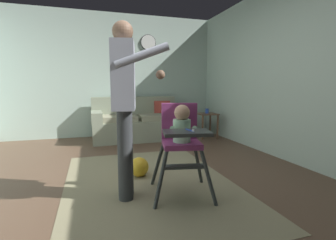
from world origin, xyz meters
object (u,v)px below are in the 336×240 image
(couch, at_px, (137,123))
(sippy_cup, at_px, (207,111))
(side_table, at_px, (207,120))
(adult_standing, at_px, (125,101))
(wall_clock, at_px, (148,42))
(high_chair, at_px, (181,133))
(toy_ball, at_px, (139,167))

(couch, relative_size, sippy_cup, 17.92)
(side_table, distance_m, sippy_cup, 0.19)
(couch, xyz_separation_m, adult_standing, (-0.59, -2.71, 0.61))
(couch, xyz_separation_m, wall_clock, (0.37, 0.48, 1.71))
(high_chair, relative_size, toy_ball, 3.90)
(side_table, height_order, wall_clock, wall_clock)
(couch, distance_m, high_chair, 2.83)
(side_table, bearing_deg, wall_clock, 141.71)
(sippy_cup, relative_size, wall_clock, 0.29)
(couch, distance_m, toy_ball, 2.24)
(toy_ball, xyz_separation_m, side_table, (1.79, 1.84, 0.26))
(toy_ball, bearing_deg, couch, 80.37)
(wall_clock, bearing_deg, adult_standing, -106.69)
(high_chair, bearing_deg, adult_standing, -89.71)
(sippy_cup, bearing_deg, side_table, -180.00)
(adult_standing, relative_size, sippy_cup, 16.62)
(high_chair, xyz_separation_m, side_table, (1.48, 2.46, -0.24))
(toy_ball, xyz_separation_m, sippy_cup, (1.79, 1.84, 0.45))
(toy_ball, height_order, wall_clock, wall_clock)
(toy_ball, xyz_separation_m, wall_clock, (0.74, 2.67, 1.92))
(sippy_cup, distance_m, wall_clock, 1.99)
(couch, bearing_deg, sippy_cup, 76.06)
(couch, bearing_deg, adult_standing, -12.27)
(side_table, bearing_deg, high_chair, -120.99)
(toy_ball, relative_size, wall_clock, 0.68)
(toy_ball, relative_size, sippy_cup, 2.34)
(couch, xyz_separation_m, high_chair, (-0.06, -2.81, 0.29))
(wall_clock, bearing_deg, sippy_cup, -38.19)
(high_chair, height_order, wall_clock, wall_clock)
(couch, bearing_deg, side_table, 76.02)
(adult_standing, distance_m, toy_ball, 1.00)
(adult_standing, xyz_separation_m, sippy_cup, (2.01, 2.36, -0.37))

